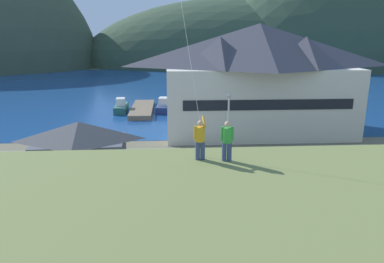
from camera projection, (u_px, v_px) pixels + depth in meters
The scene contains 16 objects.
ground_plane at pixel (187, 220), 23.26m from camera, with size 600.00×600.00×0.00m, color #66604C.
parking_lot_pad at pixel (184, 188), 28.06m from camera, with size 40.00×20.00×0.10m, color gray.
bay_water at pixel (174, 87), 81.07m from camera, with size 360.00×84.00×0.03m, color navy.
far_hill_east_peak at pixel (248, 64), 141.07m from camera, with size 127.76×62.10×49.82m, color #334733.
harbor_lodge at pixel (258, 76), 42.49m from camera, with size 22.62×11.87×12.67m.
storage_shed_near_lot at pixel (80, 149), 29.75m from camera, with size 7.87×5.23×4.71m.
storage_shed_waterside at pixel (187, 108), 45.60m from camera, with size 5.41×4.81×4.72m.
wharf_dock at pixel (142, 109), 55.57m from camera, with size 3.20×12.47×0.70m.
moored_boat_wharfside at pixel (121, 107), 55.33m from camera, with size 1.94×5.65×2.16m.
moored_boat_outer_mooring at pixel (164, 106), 55.85m from camera, with size 2.52×6.32×2.16m.
parked_car_front_row_red at pixel (25, 205), 22.99m from camera, with size 4.21×2.07×1.82m.
parked_car_mid_row_near at pixel (289, 167), 29.47m from camera, with size 4.29×2.24×1.82m.
parked_car_lone_by_shed at pixel (379, 161), 30.88m from camera, with size 4.32×2.29×1.82m.
parking_light_pole at pixel (228, 124), 32.72m from camera, with size 0.24×0.78×6.17m.
person_kite_flyer at pixel (200, 138), 15.54m from camera, with size 0.52×0.67×1.86m.
person_companion at pixel (227, 140), 15.39m from camera, with size 0.55×0.40×1.74m.
Camera 1 is at (-0.97, -20.95, 11.55)m, focal length 34.03 mm.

